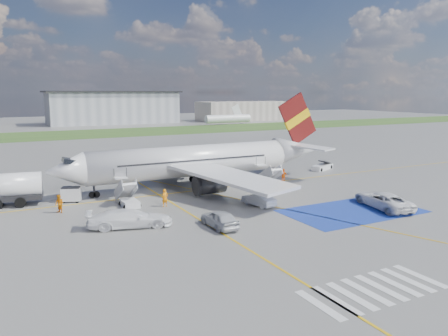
{
  "coord_description": "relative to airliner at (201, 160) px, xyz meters",
  "views": [
    {
      "loc": [
        -21.55,
        -35.83,
        11.9
      ],
      "look_at": [
        1.03,
        6.96,
        3.5
      ],
      "focal_mm": 35.0,
      "sensor_mm": 36.0,
      "label": 1
    }
  ],
  "objects": [
    {
      "name": "ground",
      "position": [
        -1.51,
        -14.0,
        -3.39
      ],
      "size": [
        400.0,
        400.0,
        0.0
      ],
      "primitive_type": "plane",
      "color": "#60605E",
      "rests_on": "ground"
    },
    {
      "name": "car_silver_a",
      "position": [
        -5.9,
        -16.48,
        -2.6
      ],
      "size": [
        2.0,
        4.71,
        1.59
      ],
      "primitive_type": "imported",
      "rotation": [
        0.0,
        0.0,
        3.17
      ],
      "color": "#ADAFB5",
      "rests_on": "ground"
    },
    {
      "name": "airstairs_aft",
      "position": [
        7.49,
        -5.3,
        -2.77
      ],
      "size": [
        1.9,
        5.2,
        3.6
      ],
      "color": "silver",
      "rests_on": "ground"
    },
    {
      "name": "taxiway_line_cross",
      "position": [
        -6.51,
        -24.0,
        -3.39
      ],
      "size": [
        0.2,
        60.0,
        0.01
      ],
      "primitive_type": "cube",
      "color": "gold",
      "rests_on": "ground"
    },
    {
      "name": "crew_aft",
      "position": [
        10.56,
        -3.16,
        -2.43
      ],
      "size": [
        0.93,
        1.21,
        1.92
      ],
      "primitive_type": "imported",
      "rotation": [
        0.0,
        0.0,
        2.05
      ],
      "color": "orange",
      "rests_on": "ground"
    },
    {
      "name": "airstairs_fwd",
      "position": [
        -11.01,
        -5.3,
        -2.77
      ],
      "size": [
        1.9,
        5.2,
        3.6
      ],
      "color": "silver",
      "rests_on": "ground"
    },
    {
      "name": "crew_nose",
      "position": [
        -17.89,
        -4.82,
        -2.46
      ],
      "size": [
        1.08,
        1.15,
        1.87
      ],
      "primitive_type": "imported",
      "rotation": [
        0.0,
        0.0,
        -1.02
      ],
      "color": "orange",
      "rests_on": "ground"
    },
    {
      "name": "taxiway_line_main",
      "position": [
        -1.51,
        -2.0,
        -3.39
      ],
      "size": [
        120.0,
        0.2,
        0.01
      ],
      "primitive_type": "cube",
      "color": "gold",
      "rests_on": "ground"
    },
    {
      "name": "crew_fwd",
      "position": [
        -7.69,
        -7.38,
        -2.45
      ],
      "size": [
        0.76,
        0.57,
        1.88
      ],
      "primitive_type": "imported",
      "rotation": [
        0.0,
        0.0,
        0.18
      ],
      "color": "orange",
      "rests_on": "ground"
    },
    {
      "name": "airliner",
      "position": [
        0.0,
        0.0,
        0.0
      ],
      "size": [
        36.81,
        32.95,
        11.92
      ],
      "color": "silver",
      "rests_on": "ground"
    },
    {
      "name": "taxiway_line_diag",
      "position": [
        -1.51,
        -2.0,
        -3.39
      ],
      "size": [
        20.71,
        56.45,
        0.01
      ],
      "primitive_type": "cube",
      "rotation": [
        0.0,
        0.0,
        0.35
      ],
      "color": "gold",
      "rests_on": "ground"
    },
    {
      "name": "crosswalk",
      "position": [
        -3.31,
        -32.0,
        -3.39
      ],
      "size": [
        9.0,
        4.0,
        0.01
      ],
      "color": "silver",
      "rests_on": "ground"
    },
    {
      "name": "grass_strip",
      "position": [
        -1.51,
        81.0,
        -3.39
      ],
      "size": [
        400.0,
        30.0,
        0.01
      ],
      "primitive_type": "cube",
      "color": "#2D4C1E",
      "rests_on": "ground"
    },
    {
      "name": "van_white_a",
      "position": [
        12.3,
        -18.41,
        -2.28
      ],
      "size": [
        3.97,
        6.38,
        2.22
      ],
      "primitive_type": "imported",
      "rotation": [
        0.0,
        0.0,
        2.92
      ],
      "color": "white",
      "rests_on": "ground"
    },
    {
      "name": "van_white_b",
      "position": [
        -12.97,
        -12.72,
        -2.3
      ],
      "size": [
        5.98,
        3.67,
        2.18
      ],
      "primitive_type": "imported",
      "rotation": [
        0.0,
        0.0,
        1.3
      ],
      "color": "white",
      "rests_on": "ground"
    },
    {
      "name": "gpu_cart",
      "position": [
        -16.12,
        -0.65,
        -2.64
      ],
      "size": [
        2.3,
        1.87,
        1.66
      ],
      "rotation": [
        0.0,
        0.0,
        -0.36
      ],
      "color": "silver",
      "rests_on": "ground"
    },
    {
      "name": "car_silver_b",
      "position": [
        1.23,
        -11.69,
        -2.71
      ],
      "size": [
        2.15,
        4.36,
        1.37
      ],
      "primitive_type": "imported",
      "rotation": [
        0.0,
        0.0,
        3.32
      ],
      "color": "silver",
      "rests_on": "ground"
    },
    {
      "name": "terminal_east",
      "position": [
        73.49,
        114.0,
        0.61
      ],
      "size": [
        40.0,
        16.0,
        8.0
      ],
      "primitive_type": "cube",
      "color": "gray",
      "rests_on": "ground"
    },
    {
      "name": "belt_loader",
      "position": [
        21.85,
        2.35,
        -3.03
      ],
      "size": [
        5.03,
        3.25,
        1.47
      ],
      "rotation": [
        0.0,
        0.0,
        0.4
      ],
      "color": "silver",
      "rests_on": "ground"
    },
    {
      "name": "staging_box",
      "position": [
        8.49,
        -18.0,
        -3.39
      ],
      "size": [
        14.0,
        8.0,
        0.01
      ],
      "primitive_type": "cube",
      "color": "navy",
      "rests_on": "ground"
    },
    {
      "name": "terminal_centre",
      "position": [
        18.49,
        121.0,
        2.61
      ],
      "size": [
        48.0,
        18.0,
        12.0
      ],
      "primitive_type": "cube",
      "color": "gray",
      "rests_on": "ground"
    }
  ]
}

